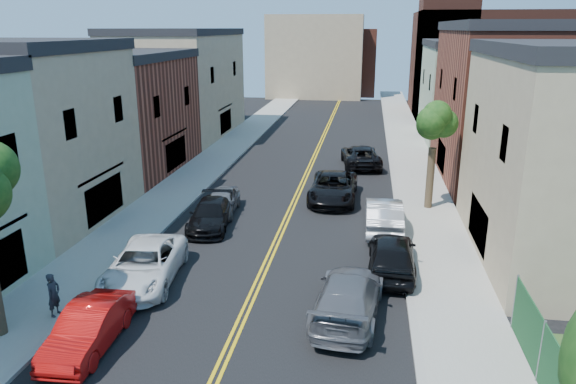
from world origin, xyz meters
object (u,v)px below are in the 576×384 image
at_px(white_pickup, 144,265).
at_px(pedestrian_left, 54,295).
at_px(black_car_left, 210,214).
at_px(silver_car_right, 384,215).
at_px(grey_car_left, 222,201).
at_px(black_suv_lane, 333,187).
at_px(grey_car_right, 348,296).
at_px(black_car_right, 392,254).
at_px(red_sedan, 89,328).
at_px(dark_car_right_far, 361,156).

bearing_deg(white_pickup, pedestrian_left, -128.15).
xyz_separation_m(black_car_left, silver_car_right, (9.04, 0.86, 0.15)).
xyz_separation_m(grey_car_left, silver_car_right, (9.04, -1.40, 0.15)).
height_order(white_pickup, pedestrian_left, pedestrian_left).
distance_m(black_suv_lane, pedestrian_left, 17.92).
bearing_deg(pedestrian_left, grey_car_right, -75.25).
xyz_separation_m(grey_car_left, black_car_right, (9.30, -6.44, 0.14)).
relative_size(red_sedan, white_pickup, 0.77).
bearing_deg(red_sedan, black_car_right, 33.69).
height_order(red_sedan, grey_car_left, red_sedan).
relative_size(white_pickup, pedestrian_left, 3.49).
xyz_separation_m(white_pickup, dark_car_right_far, (8.47, 21.01, 0.02)).
height_order(grey_car_left, black_car_right, black_car_right).
xyz_separation_m(grey_car_right, dark_car_right_far, (0.00, 22.56, -0.01)).
distance_m(black_car_left, pedestrian_left, 10.33).
bearing_deg(black_car_left, grey_car_left, 83.27).
xyz_separation_m(white_pickup, black_car_left, (0.87, 6.63, -0.08)).
bearing_deg(black_car_right, grey_car_right, 68.61).
relative_size(grey_car_left, silver_car_right, 0.80).
bearing_deg(pedestrian_left, silver_car_right, -42.55).
bearing_deg(dark_car_right_far, black_car_right, 87.73).
distance_m(white_pickup, grey_car_left, 8.93).
distance_m(dark_car_right_far, black_suv_lane, 8.91).
xyz_separation_m(silver_car_right, dark_car_right_far, (-1.44, 13.52, -0.05)).
relative_size(red_sedan, dark_car_right_far, 0.75).
height_order(red_sedan, silver_car_right, silver_car_right).
bearing_deg(black_suv_lane, dark_car_right_far, 81.04).
bearing_deg(grey_car_left, black_car_left, -94.35).
relative_size(black_car_right, black_suv_lane, 0.84).
xyz_separation_m(red_sedan, dark_car_right_far, (8.36, 25.82, 0.09)).
relative_size(grey_car_left, dark_car_right_far, 0.72).
bearing_deg(pedestrian_left, black_suv_lane, -24.75).
bearing_deg(red_sedan, dark_car_right_far, 69.93).
distance_m(black_car_left, black_car_right, 10.20).
xyz_separation_m(red_sedan, silver_car_right, (9.80, 12.30, 0.14)).
relative_size(grey_car_left, black_car_right, 0.84).
distance_m(black_car_left, black_suv_lane, 8.28).
distance_m(grey_car_right, black_car_right, 4.35).
height_order(grey_car_right, black_car_right, black_car_right).
xyz_separation_m(grey_car_right, black_suv_lane, (-1.49, 13.77, 0.01)).
xyz_separation_m(red_sedan, white_pickup, (-0.11, 4.81, 0.07)).
bearing_deg(white_pickup, silver_car_right, 30.71).
bearing_deg(black_car_left, black_car_right, -30.94).
bearing_deg(black_car_right, silver_car_right, -85.40).
relative_size(white_pickup, grey_car_left, 1.36).
height_order(grey_car_left, pedestrian_left, pedestrian_left).
height_order(black_car_right, pedestrian_left, pedestrian_left).
distance_m(grey_car_left, black_car_right, 11.31).
xyz_separation_m(grey_car_left, dark_car_right_far, (7.60, 12.12, 0.10)).
distance_m(grey_car_right, silver_car_right, 9.15).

